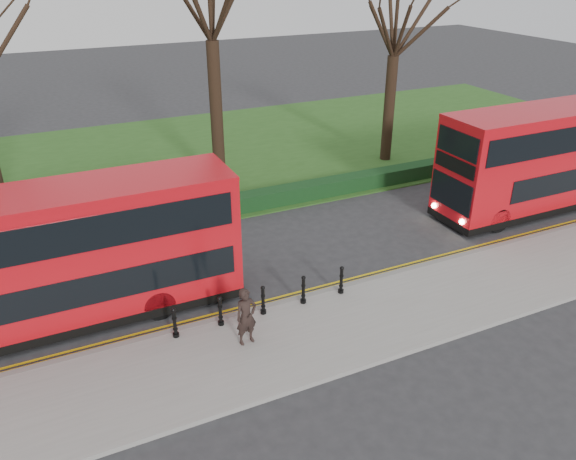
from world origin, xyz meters
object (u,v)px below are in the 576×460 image
bus_lead (56,260)px  bus_rear (556,157)px  bollard_row (263,300)px  pedestrian (246,316)px

bus_lead → bus_rear: size_ratio=0.96×
bus_rear → bus_lead: bearing=-179.5°
bollard_row → pedestrian: bearing=-131.2°
bollard_row → bus_lead: bus_lead is taller
bollard_row → bus_lead: (-5.86, 2.53, 1.63)m
bus_rear → pedestrian: size_ratio=6.36×
bus_lead → pedestrian: 6.21m
pedestrian → bus_rear: bearing=5.8°
bus_rear → pedestrian: bearing=-166.9°
bus_rear → pedestrian: bus_rear is taller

